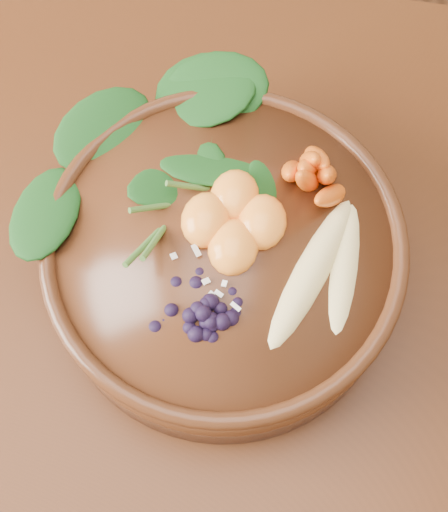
{
  "coord_description": "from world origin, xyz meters",
  "views": [
    {
      "loc": [
        0.23,
        -0.12,
        1.34
      ],
      "look_at": [
        0.19,
        0.11,
        0.8
      ],
      "focal_mm": 50.0,
      "sensor_mm": 36.0,
      "label": 1
    }
  ],
  "objects_px": {
    "dining_table": "(11,382)",
    "banana_halves": "(330,263)",
    "mandarin_cluster": "(234,214)",
    "kale_heap": "(195,148)",
    "stoneware_bowl": "(224,261)",
    "blueberry_pile": "(201,303)",
    "carrot_cluster": "(322,153)"
  },
  "relations": [
    {
      "from": "kale_heap",
      "to": "blueberry_pile",
      "type": "bearing_deg",
      "value": -77.66
    },
    {
      "from": "kale_heap",
      "to": "banana_halves",
      "type": "xyz_separation_m",
      "value": [
        0.12,
        -0.08,
        -0.01
      ]
    },
    {
      "from": "mandarin_cluster",
      "to": "dining_table",
      "type": "bearing_deg",
      "value": -147.7
    },
    {
      "from": "banana_halves",
      "to": "blueberry_pile",
      "type": "relative_size",
      "value": 1.18
    },
    {
      "from": "kale_heap",
      "to": "blueberry_pile",
      "type": "relative_size",
      "value": 1.42
    },
    {
      "from": "stoneware_bowl",
      "to": "banana_halves",
      "type": "relative_size",
      "value": 1.83
    },
    {
      "from": "stoneware_bowl",
      "to": "carrot_cluster",
      "type": "xyz_separation_m",
      "value": [
        0.06,
        0.07,
        0.08
      ]
    },
    {
      "from": "stoneware_bowl",
      "to": "blueberry_pile",
      "type": "bearing_deg",
      "value": -96.6
    },
    {
      "from": "banana_halves",
      "to": "mandarin_cluster",
      "type": "relative_size",
      "value": 1.73
    },
    {
      "from": "banana_halves",
      "to": "dining_table",
      "type": "bearing_deg",
      "value": -151.1
    },
    {
      "from": "dining_table",
      "to": "stoneware_bowl",
      "type": "xyz_separation_m",
      "value": [
        0.19,
        0.11,
        0.13
      ]
    },
    {
      "from": "carrot_cluster",
      "to": "mandarin_cluster",
      "type": "xyz_separation_m",
      "value": [
        -0.06,
        -0.05,
        -0.02
      ]
    },
    {
      "from": "kale_heap",
      "to": "dining_table",
      "type": "bearing_deg",
      "value": -132.15
    },
    {
      "from": "stoneware_bowl",
      "to": "carrot_cluster",
      "type": "bearing_deg",
      "value": 46.85
    },
    {
      "from": "kale_heap",
      "to": "stoneware_bowl",
      "type": "bearing_deg",
      "value": -62.59
    },
    {
      "from": "kale_heap",
      "to": "mandarin_cluster",
      "type": "relative_size",
      "value": 2.07
    },
    {
      "from": "mandarin_cluster",
      "to": "kale_heap",
      "type": "bearing_deg",
      "value": 128.76
    },
    {
      "from": "mandarin_cluster",
      "to": "blueberry_pile",
      "type": "height_order",
      "value": "blueberry_pile"
    },
    {
      "from": "dining_table",
      "to": "banana_halves",
      "type": "relative_size",
      "value": 10.05
    },
    {
      "from": "blueberry_pile",
      "to": "carrot_cluster",
      "type": "bearing_deg",
      "value": 60.99
    },
    {
      "from": "carrot_cluster",
      "to": "dining_table",
      "type": "bearing_deg",
      "value": -136.12
    },
    {
      "from": "banana_halves",
      "to": "mandarin_cluster",
      "type": "height_order",
      "value": "mandarin_cluster"
    },
    {
      "from": "dining_table",
      "to": "blueberry_pile",
      "type": "xyz_separation_m",
      "value": [
        0.18,
        0.05,
        0.19
      ]
    },
    {
      "from": "dining_table",
      "to": "mandarin_cluster",
      "type": "height_order",
      "value": "mandarin_cluster"
    },
    {
      "from": "dining_table",
      "to": "stoneware_bowl",
      "type": "height_order",
      "value": "stoneware_bowl"
    },
    {
      "from": "dining_table",
      "to": "kale_heap",
      "type": "relative_size",
      "value": 8.4
    },
    {
      "from": "mandarin_cluster",
      "to": "stoneware_bowl",
      "type": "bearing_deg",
      "value": -105.8
    },
    {
      "from": "dining_table",
      "to": "carrot_cluster",
      "type": "relative_size",
      "value": 19.94
    },
    {
      "from": "carrot_cluster",
      "to": "mandarin_cluster",
      "type": "bearing_deg",
      "value": -129.81
    },
    {
      "from": "carrot_cluster",
      "to": "kale_heap",
      "type": "bearing_deg",
      "value": -169.49
    },
    {
      "from": "kale_heap",
      "to": "blueberry_pile",
      "type": "height_order",
      "value": "kale_heap"
    },
    {
      "from": "kale_heap",
      "to": "carrot_cluster",
      "type": "distance_m",
      "value": 0.1
    }
  ]
}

